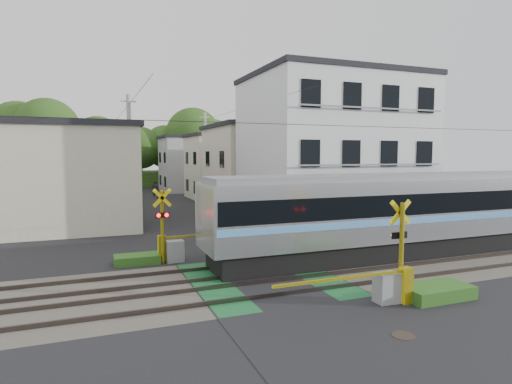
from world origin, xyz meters
name	(u,v)px	position (x,y,z in m)	size (l,w,h in m)	color
ground	(264,279)	(0.00, 0.00, 0.00)	(120.00, 120.00, 0.00)	black
track_bed	(264,278)	(0.00, 0.00, 0.04)	(120.00, 120.00, 0.14)	#47423A
crossing_signal_near	(391,280)	(2.59, -3.65, 0.71)	(4.74, 0.65, 3.09)	yellow
crossing_signal_far	(173,245)	(-2.59, 3.65, 0.71)	(4.74, 0.65, 3.09)	yellow
apartment_block	(332,151)	(8.50, 9.49, 4.66)	(10.20, 8.36, 9.30)	silver
houses_row	(159,168)	(0.25, 25.92, 3.24)	(22.07, 31.35, 6.80)	beige
tree_hill	(125,147)	(-0.98, 48.16, 5.54)	(40.00, 13.36, 11.65)	#2C4D19
catenary	(402,173)	(6.00, 0.03, 3.70)	(60.00, 5.04, 7.00)	#2D2D33
utility_poles	(148,159)	(-1.05, 23.01, 4.08)	(7.90, 42.00, 8.00)	#A5A5A0
pedestrian	(155,189)	(0.50, 30.32, 0.90)	(0.65, 0.43, 1.79)	black
manhole_cover	(403,336)	(1.35, -5.70, 0.01)	(0.57, 0.57, 0.02)	#2D261E
weed_patches	(309,270)	(1.76, -0.09, 0.18)	(10.25, 8.80, 0.40)	#2D5E1E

